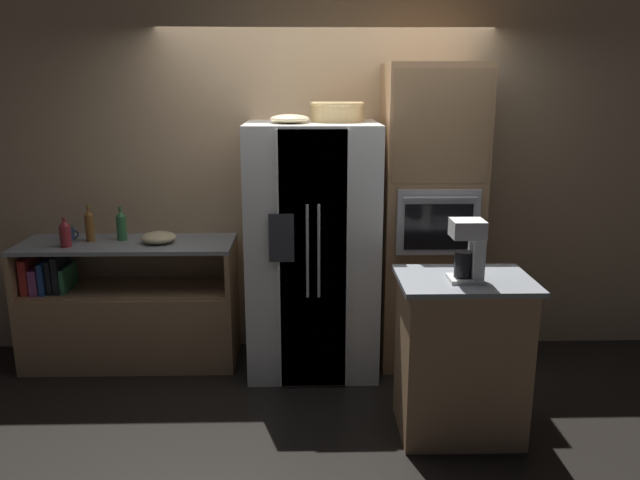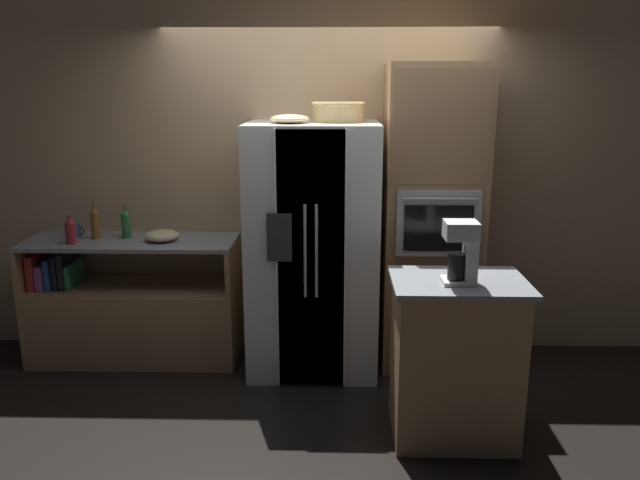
{
  "view_description": "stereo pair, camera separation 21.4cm",
  "coord_description": "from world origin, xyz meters",
  "px_view_note": "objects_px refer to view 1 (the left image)",
  "views": [
    {
      "loc": [
        -0.16,
        -4.41,
        2.1
      ],
      "look_at": [
        -0.05,
        -0.08,
        1.01
      ],
      "focal_mm": 35.0,
      "sensor_mm": 36.0,
      "label": 1
    },
    {
      "loc": [
        0.05,
        -4.41,
        2.1
      ],
      "look_at": [
        -0.05,
        -0.08,
        1.01
      ],
      "focal_mm": 35.0,
      "sensor_mm": 36.0,
      "label": 2
    }
  ],
  "objects_px": {
    "fruit_bowl": "(290,119)",
    "bottle_tall": "(90,225)",
    "wicker_basket": "(337,111)",
    "bottle_wide": "(65,233)",
    "coffee_maker": "(470,248)",
    "mug": "(69,234)",
    "refrigerator": "(312,249)",
    "wall_oven": "(429,218)",
    "bottle_short": "(121,225)",
    "mixing_bowl": "(159,237)"
  },
  "relations": [
    {
      "from": "fruit_bowl",
      "to": "bottle_tall",
      "type": "height_order",
      "value": "fruit_bowl"
    },
    {
      "from": "wicker_basket",
      "to": "bottle_wide",
      "type": "xyz_separation_m",
      "value": [
        -1.96,
        -0.11,
        -0.86
      ]
    },
    {
      "from": "fruit_bowl",
      "to": "coffee_maker",
      "type": "distance_m",
      "value": 1.55
    },
    {
      "from": "bottle_tall",
      "to": "mug",
      "type": "relative_size",
      "value": 2.24
    },
    {
      "from": "wicker_basket",
      "to": "bottle_wide",
      "type": "distance_m",
      "value": 2.14
    },
    {
      "from": "refrigerator",
      "to": "wicker_basket",
      "type": "bearing_deg",
      "value": 28.87
    },
    {
      "from": "fruit_bowl",
      "to": "wicker_basket",
      "type": "bearing_deg",
      "value": 27.82
    },
    {
      "from": "wicker_basket",
      "to": "fruit_bowl",
      "type": "bearing_deg",
      "value": -152.18
    },
    {
      "from": "refrigerator",
      "to": "wall_oven",
      "type": "height_order",
      "value": "wall_oven"
    },
    {
      "from": "refrigerator",
      "to": "mug",
      "type": "distance_m",
      "value": 1.85
    },
    {
      "from": "bottle_short",
      "to": "mug",
      "type": "distance_m",
      "value": 0.41
    },
    {
      "from": "refrigerator",
      "to": "bottle_wide",
      "type": "bearing_deg",
      "value": -179.58
    },
    {
      "from": "wall_oven",
      "to": "mixing_bowl",
      "type": "bearing_deg",
      "value": -179.88
    },
    {
      "from": "bottle_wide",
      "to": "mug",
      "type": "xyz_separation_m",
      "value": [
        -0.05,
        0.2,
        -0.05
      ]
    },
    {
      "from": "bottle_tall",
      "to": "coffee_maker",
      "type": "xyz_separation_m",
      "value": [
        2.54,
        -1.17,
        0.12
      ]
    },
    {
      "from": "mixing_bowl",
      "to": "coffee_maker",
      "type": "xyz_separation_m",
      "value": [
        2.02,
        -1.11,
        0.2
      ]
    },
    {
      "from": "wall_oven",
      "to": "fruit_bowl",
      "type": "relative_size",
      "value": 8.3
    },
    {
      "from": "refrigerator",
      "to": "bottle_short",
      "type": "height_order",
      "value": "refrigerator"
    },
    {
      "from": "wicker_basket",
      "to": "mug",
      "type": "xyz_separation_m",
      "value": [
        -2.01,
        0.09,
        -0.91
      ]
    },
    {
      "from": "mug",
      "to": "mixing_bowl",
      "type": "xyz_separation_m",
      "value": [
        0.7,
        -0.1,
        -0.01
      ]
    },
    {
      "from": "mixing_bowl",
      "to": "wall_oven",
      "type": "bearing_deg",
      "value": 0.12
    },
    {
      "from": "wall_oven",
      "to": "coffee_maker",
      "type": "distance_m",
      "value": 1.11
    },
    {
      "from": "wicker_basket",
      "to": "bottle_tall",
      "type": "bearing_deg",
      "value": 178.39
    },
    {
      "from": "bottle_short",
      "to": "bottle_wide",
      "type": "xyz_separation_m",
      "value": [
        -0.35,
        -0.19,
        -0.01
      ]
    },
    {
      "from": "wicker_basket",
      "to": "mug",
      "type": "distance_m",
      "value": 2.21
    },
    {
      "from": "bottle_short",
      "to": "mixing_bowl",
      "type": "distance_m",
      "value": 0.32
    },
    {
      "from": "bottle_tall",
      "to": "bottle_wide",
      "type": "distance_m",
      "value": 0.21
    },
    {
      "from": "wicker_basket",
      "to": "bottle_wide",
      "type": "height_order",
      "value": "wicker_basket"
    },
    {
      "from": "bottle_wide",
      "to": "bottle_tall",
      "type": "bearing_deg",
      "value": 52.75
    },
    {
      "from": "coffee_maker",
      "to": "bottle_tall",
      "type": "bearing_deg",
      "value": 155.36
    },
    {
      "from": "mug",
      "to": "bottle_wide",
      "type": "bearing_deg",
      "value": -75.69
    },
    {
      "from": "bottle_short",
      "to": "bottle_wide",
      "type": "relative_size",
      "value": 1.19
    },
    {
      "from": "refrigerator",
      "to": "mixing_bowl",
      "type": "bearing_deg",
      "value": 175.57
    },
    {
      "from": "wall_oven",
      "to": "bottle_tall",
      "type": "bearing_deg",
      "value": 178.69
    },
    {
      "from": "mixing_bowl",
      "to": "coffee_maker",
      "type": "distance_m",
      "value": 2.31
    },
    {
      "from": "bottle_tall",
      "to": "mixing_bowl",
      "type": "relative_size",
      "value": 1.09
    },
    {
      "from": "wicker_basket",
      "to": "bottle_short",
      "type": "relative_size",
      "value": 1.55
    },
    {
      "from": "coffee_maker",
      "to": "mixing_bowl",
      "type": "bearing_deg",
      "value": 151.34
    },
    {
      "from": "bottle_wide",
      "to": "wicker_basket",
      "type": "bearing_deg",
      "value": 3.25
    },
    {
      "from": "bottle_short",
      "to": "mixing_bowl",
      "type": "xyz_separation_m",
      "value": [
        0.3,
        -0.09,
        -0.07
      ]
    },
    {
      "from": "bottle_tall",
      "to": "bottle_short",
      "type": "bearing_deg",
      "value": 6.27
    },
    {
      "from": "refrigerator",
      "to": "bottle_wide",
      "type": "xyz_separation_m",
      "value": [
        -1.78,
        -0.01,
        0.13
      ]
    },
    {
      "from": "wall_oven",
      "to": "mixing_bowl",
      "type": "xyz_separation_m",
      "value": [
        -2.01,
        -0.0,
        -0.13
      ]
    },
    {
      "from": "bottle_short",
      "to": "mixing_bowl",
      "type": "bearing_deg",
      "value": -16.44
    },
    {
      "from": "wall_oven",
      "to": "mug",
      "type": "xyz_separation_m",
      "value": [
        -2.71,
        0.1,
        -0.13
      ]
    },
    {
      "from": "fruit_bowl",
      "to": "bottle_wide",
      "type": "distance_m",
      "value": 1.82
    },
    {
      "from": "wicker_basket",
      "to": "mug",
      "type": "relative_size",
      "value": 3.19
    },
    {
      "from": "refrigerator",
      "to": "mug",
      "type": "height_order",
      "value": "refrigerator"
    },
    {
      "from": "wall_oven",
      "to": "bottle_short",
      "type": "bearing_deg",
      "value": 177.94
    },
    {
      "from": "fruit_bowl",
      "to": "mug",
      "type": "height_order",
      "value": "fruit_bowl"
    }
  ]
}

